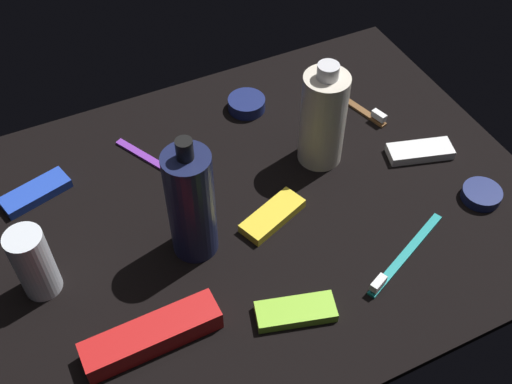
{
  "coord_description": "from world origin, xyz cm",
  "views": [
    {
      "loc": [
        26.27,
        54.65,
        71.56
      ],
      "look_at": [
        0.0,
        0.0,
        3.0
      ],
      "focal_mm": 43.74,
      "sensor_mm": 36.0,
      "label": 1
    }
  ],
  "objects_px": {
    "toothbrush_purple": "(164,166)",
    "snack_bar_white": "(420,151)",
    "cream_tin_left": "(247,104)",
    "snack_bar_yellow": "(273,216)",
    "cream_tin_right": "(481,194)",
    "lotion_bottle": "(191,204)",
    "toothbrush_teal": "(402,257)",
    "bodywash_bottle": "(323,118)",
    "snack_bar_lime": "(296,312)",
    "toothpaste_box_red": "(152,335)",
    "snack_bar_blue": "(36,193)",
    "toothbrush_brown": "(350,101)",
    "deodorant_stick": "(34,263)"
  },
  "relations": [
    {
      "from": "toothbrush_purple",
      "to": "snack_bar_white",
      "type": "xyz_separation_m",
      "value": [
        -0.38,
        0.15,
        0.0
      ]
    },
    {
      "from": "cream_tin_left",
      "to": "snack_bar_yellow",
      "type": "bearing_deg",
      "value": 73.65
    },
    {
      "from": "cream_tin_right",
      "to": "lotion_bottle",
      "type": "bearing_deg",
      "value": -13.89
    },
    {
      "from": "toothbrush_teal",
      "to": "snack_bar_yellow",
      "type": "bearing_deg",
      "value": -47.87
    },
    {
      "from": "bodywash_bottle",
      "to": "cream_tin_left",
      "type": "relative_size",
      "value": 2.81
    },
    {
      "from": "toothbrush_teal",
      "to": "snack_bar_lime",
      "type": "relative_size",
      "value": 1.63
    },
    {
      "from": "toothpaste_box_red",
      "to": "snack_bar_blue",
      "type": "xyz_separation_m",
      "value": [
        0.08,
        -0.31,
        -0.01
      ]
    },
    {
      "from": "snack_bar_blue",
      "to": "cream_tin_left",
      "type": "xyz_separation_m",
      "value": [
        -0.37,
        -0.04,
        0.0
      ]
    },
    {
      "from": "toothbrush_purple",
      "to": "toothbrush_brown",
      "type": "height_order",
      "value": "same"
    },
    {
      "from": "toothpaste_box_red",
      "to": "toothbrush_brown",
      "type": "bearing_deg",
      "value": -149.53
    },
    {
      "from": "toothbrush_brown",
      "to": "toothpaste_box_red",
      "type": "bearing_deg",
      "value": 31.62
    },
    {
      "from": "lotion_bottle",
      "to": "cream_tin_right",
      "type": "distance_m",
      "value": 0.44
    },
    {
      "from": "snack_bar_lime",
      "to": "cream_tin_left",
      "type": "xyz_separation_m",
      "value": [
        -0.12,
        -0.4,
        0.0
      ]
    },
    {
      "from": "toothbrush_brown",
      "to": "snack_bar_blue",
      "type": "distance_m",
      "value": 0.54
    },
    {
      "from": "deodorant_stick",
      "to": "snack_bar_lime",
      "type": "relative_size",
      "value": 1.06
    },
    {
      "from": "deodorant_stick",
      "to": "toothbrush_purple",
      "type": "distance_m",
      "value": 0.27
    },
    {
      "from": "toothbrush_brown",
      "to": "snack_bar_blue",
      "type": "relative_size",
      "value": 1.7
    },
    {
      "from": "deodorant_stick",
      "to": "toothbrush_teal",
      "type": "relative_size",
      "value": 0.65
    },
    {
      "from": "toothpaste_box_red",
      "to": "snack_bar_white",
      "type": "height_order",
      "value": "toothpaste_box_red"
    },
    {
      "from": "toothbrush_teal",
      "to": "snack_bar_white",
      "type": "xyz_separation_m",
      "value": [
        -0.14,
        -0.16,
        0.0
      ]
    },
    {
      "from": "toothpaste_box_red",
      "to": "lotion_bottle",
      "type": "bearing_deg",
      "value": -133.03
    },
    {
      "from": "snack_bar_blue",
      "to": "snack_bar_white",
      "type": "xyz_separation_m",
      "value": [
        -0.58,
        0.18,
        0.0
      ]
    },
    {
      "from": "snack_bar_lime",
      "to": "cream_tin_right",
      "type": "xyz_separation_m",
      "value": [
        -0.35,
        -0.06,
        0.0
      ]
    },
    {
      "from": "cream_tin_left",
      "to": "toothbrush_teal",
      "type": "bearing_deg",
      "value": 98.84
    },
    {
      "from": "snack_bar_yellow",
      "to": "toothbrush_teal",
      "type": "bearing_deg",
      "value": 111.2
    },
    {
      "from": "lotion_bottle",
      "to": "cream_tin_right",
      "type": "relative_size",
      "value": 3.46
    },
    {
      "from": "snack_bar_lime",
      "to": "snack_bar_white",
      "type": "distance_m",
      "value": 0.36
    },
    {
      "from": "deodorant_stick",
      "to": "bodywash_bottle",
      "type": "bearing_deg",
      "value": -173.15
    },
    {
      "from": "deodorant_stick",
      "to": "snack_bar_yellow",
      "type": "xyz_separation_m",
      "value": [
        -0.33,
        0.03,
        -0.05
      ]
    },
    {
      "from": "snack_bar_lime",
      "to": "cream_tin_left",
      "type": "bearing_deg",
      "value": -90.45
    },
    {
      "from": "toothbrush_teal",
      "to": "toothbrush_brown",
      "type": "xyz_separation_m",
      "value": [
        -0.11,
        -0.32,
        0.0
      ]
    },
    {
      "from": "toothbrush_purple",
      "to": "snack_bar_lime",
      "type": "xyz_separation_m",
      "value": [
        -0.06,
        0.32,
        0.0
      ]
    },
    {
      "from": "snack_bar_yellow",
      "to": "snack_bar_white",
      "type": "relative_size",
      "value": 1.0
    },
    {
      "from": "snack_bar_blue",
      "to": "toothpaste_box_red",
      "type": "bearing_deg",
      "value": 88.63
    },
    {
      "from": "toothbrush_purple",
      "to": "lotion_bottle",
      "type": "bearing_deg",
      "value": 86.2
    },
    {
      "from": "snack_bar_blue",
      "to": "cream_tin_right",
      "type": "bearing_deg",
      "value": 138.36
    },
    {
      "from": "lotion_bottle",
      "to": "cream_tin_left",
      "type": "bearing_deg",
      "value": -128.9
    },
    {
      "from": "lotion_bottle",
      "to": "toothbrush_purple",
      "type": "bearing_deg",
      "value": -93.8
    },
    {
      "from": "snack_bar_yellow",
      "to": "cream_tin_left",
      "type": "bearing_deg",
      "value": -127.28
    },
    {
      "from": "bodywash_bottle",
      "to": "toothpaste_box_red",
      "type": "bearing_deg",
      "value": 29.24
    },
    {
      "from": "lotion_bottle",
      "to": "bodywash_bottle",
      "type": "height_order",
      "value": "lotion_bottle"
    },
    {
      "from": "toothbrush_purple",
      "to": "toothbrush_teal",
      "type": "bearing_deg",
      "value": 127.65
    },
    {
      "from": "toothbrush_brown",
      "to": "snack_bar_yellow",
      "type": "bearing_deg",
      "value": 35.85
    },
    {
      "from": "bodywash_bottle",
      "to": "toothbrush_teal",
      "type": "bearing_deg",
      "value": 91.02
    },
    {
      "from": "toothpaste_box_red",
      "to": "bodywash_bottle",
      "type": "bearing_deg",
      "value": -151.91
    },
    {
      "from": "bodywash_bottle",
      "to": "cream_tin_right",
      "type": "bearing_deg",
      "value": 133.94
    },
    {
      "from": "toothbrush_purple",
      "to": "snack_bar_lime",
      "type": "distance_m",
      "value": 0.33
    },
    {
      "from": "cream_tin_left",
      "to": "toothpaste_box_red",
      "type": "bearing_deg",
      "value": 50.08
    },
    {
      "from": "bodywash_bottle",
      "to": "cream_tin_right",
      "type": "xyz_separation_m",
      "value": [
        -0.18,
        0.18,
        -0.07
      ]
    },
    {
      "from": "deodorant_stick",
      "to": "toothbrush_teal",
      "type": "distance_m",
      "value": 0.49
    }
  ]
}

